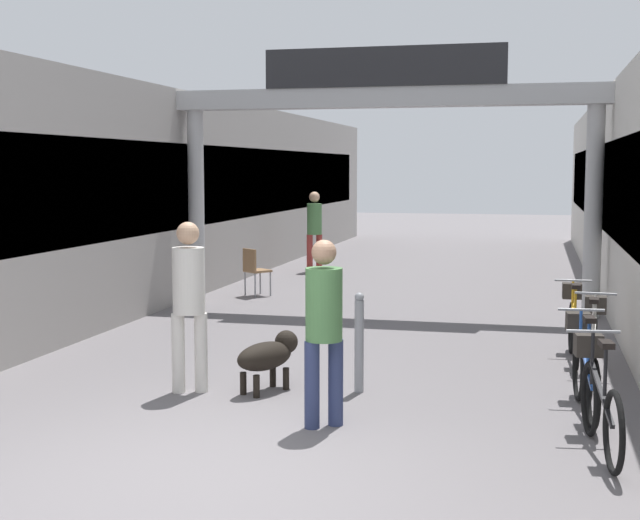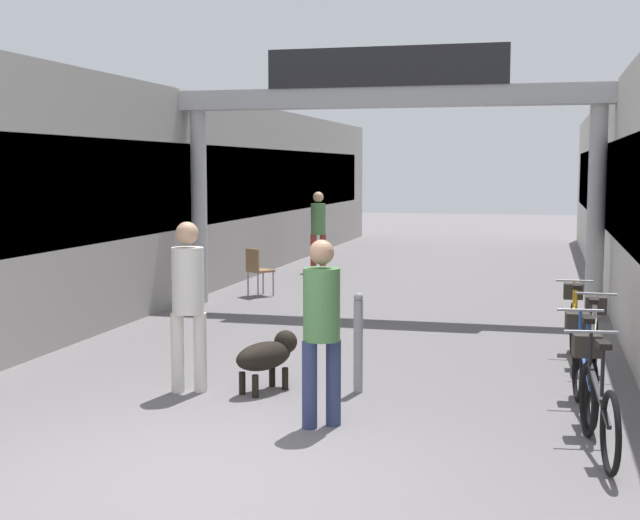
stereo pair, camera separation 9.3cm
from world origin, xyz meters
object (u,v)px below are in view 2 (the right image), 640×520
at_px(bicycle_orange_farthest, 574,326).
at_px(cafe_chair_wood_nearer, 257,267).
at_px(pedestrian_with_dog, 188,294).
at_px(bollard_post_metal, 358,342).
at_px(dog_on_leash, 268,355).
at_px(bicycle_blue_second, 583,368).
at_px(pedestrian_carrying_crate, 318,225).
at_px(bicycle_silver_third, 593,344).
at_px(pedestrian_companion, 322,320).
at_px(bicycle_black_nearest, 596,400).

height_order(bicycle_orange_farthest, cafe_chair_wood_nearer, bicycle_orange_farthest).
relative_size(pedestrian_with_dog, bollard_post_metal, 1.70).
height_order(pedestrian_with_dog, bollard_post_metal, pedestrian_with_dog).
bearing_deg(bollard_post_metal, pedestrian_with_dog, -166.21).
distance_m(dog_on_leash, bicycle_blue_second, 3.24).
height_order(dog_on_leash, bicycle_blue_second, bicycle_blue_second).
distance_m(dog_on_leash, cafe_chair_wood_nearer, 7.11).
xyz_separation_m(pedestrian_carrying_crate, bicycle_blue_second, (5.44, -10.84, -0.63)).
distance_m(bicycle_silver_third, cafe_chair_wood_nearer, 7.93).
relative_size(pedestrian_with_dog, bicycle_silver_third, 1.08).
height_order(bicycle_silver_third, bollard_post_metal, bollard_post_metal).
xyz_separation_m(pedestrian_companion, bicycle_silver_third, (2.52, 2.37, -0.56)).
bearing_deg(bicycle_black_nearest, dog_on_leash, 159.25).
relative_size(dog_on_leash, bicycle_silver_third, 0.52).
bearing_deg(bicycle_blue_second, pedestrian_with_dog, -176.93).
height_order(bicycle_blue_second, cafe_chair_wood_nearer, bicycle_blue_second).
distance_m(bicycle_blue_second, cafe_chair_wood_nearer, 8.75).
relative_size(dog_on_leash, bicycle_orange_farthest, 0.52).
relative_size(pedestrian_carrying_crate, bollard_post_metal, 1.71).
bearing_deg(bollard_post_metal, bicycle_orange_farthest, 43.93).
xyz_separation_m(pedestrian_companion, pedestrian_carrying_crate, (-3.08, 11.96, 0.06)).
relative_size(dog_on_leash, bicycle_blue_second, 0.52).
relative_size(pedestrian_companion, bicycle_black_nearest, 1.03).
relative_size(bicycle_silver_third, bollard_post_metal, 1.57).
xyz_separation_m(pedestrian_carrying_crate, bollard_post_metal, (3.14, -10.63, -0.52)).
height_order(bicycle_silver_third, cafe_chair_wood_nearer, bicycle_silver_third).
bearing_deg(bicycle_orange_farthest, bicycle_blue_second, -89.76).
bearing_deg(cafe_chair_wood_nearer, pedestrian_carrying_crate, 88.13).
bearing_deg(pedestrian_companion, pedestrian_carrying_crate, 104.43).
distance_m(bicycle_black_nearest, bicycle_orange_farthest, 3.63).
height_order(pedestrian_with_dog, cafe_chair_wood_nearer, pedestrian_with_dog).
distance_m(bicycle_black_nearest, bicycle_silver_third, 2.47).
xyz_separation_m(pedestrian_carrying_crate, dog_on_leash, (2.20, -10.81, -0.67)).
height_order(pedestrian_companion, bollard_post_metal, pedestrian_companion).
distance_m(pedestrian_carrying_crate, bicycle_black_nearest, 13.27).
distance_m(pedestrian_with_dog, pedestrian_companion, 1.91).
distance_m(bicycle_silver_third, bollard_post_metal, 2.67).
relative_size(pedestrian_companion, bicycle_silver_third, 1.03).
bearing_deg(pedestrian_carrying_crate, cafe_chair_wood_nearer, -91.87).
bearing_deg(pedestrian_companion, bicycle_blue_second, 25.34).
bearing_deg(bicycle_blue_second, bicycle_silver_third, 82.82).
relative_size(pedestrian_with_dog, bicycle_orange_farthest, 1.08).
distance_m(bicycle_blue_second, bollard_post_metal, 2.30).
height_order(dog_on_leash, cafe_chair_wood_nearer, cafe_chair_wood_nearer).
bearing_deg(pedestrian_companion, bicycle_orange_farthest, 56.34).
bearing_deg(pedestrian_with_dog, bicycle_orange_farthest, 33.09).
distance_m(bollard_post_metal, cafe_chair_wood_nearer, 7.31).
relative_size(bollard_post_metal, cafe_chair_wood_nearer, 1.21).
height_order(pedestrian_carrying_crate, bicycle_blue_second, pedestrian_carrying_crate).
bearing_deg(pedestrian_with_dog, bicycle_black_nearest, -13.68).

